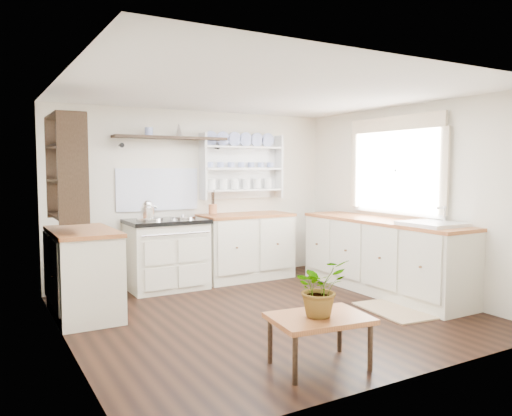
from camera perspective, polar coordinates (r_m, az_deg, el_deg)
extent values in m
cube|color=black|center=(5.38, 1.45, -11.95)|extent=(4.00, 3.80, 0.01)
cube|color=beige|center=(6.86, -6.78, 1.39)|extent=(4.00, 0.02, 2.30)
cube|color=beige|center=(6.44, 16.89, 1.01)|extent=(0.02, 3.80, 2.30)
cube|color=beige|center=(4.47, -20.98, -0.61)|extent=(0.02, 3.80, 2.30)
cube|color=white|center=(5.21, 1.51, 13.07)|extent=(4.00, 3.80, 0.01)
cube|color=white|center=(6.50, 15.75, 4.16)|extent=(0.04, 1.40, 1.00)
cube|color=white|center=(6.49, 15.63, 4.16)|extent=(0.02, 1.50, 1.10)
cube|color=beige|center=(6.49, 15.62, 9.28)|extent=(0.04, 1.55, 0.18)
cube|color=beige|center=(6.44, -10.14, -5.42)|extent=(0.95, 0.62, 0.84)
cube|color=black|center=(6.38, -10.19, -1.50)|extent=(0.99, 0.66, 0.05)
cylinder|color=silver|center=(6.30, -12.07, -1.24)|extent=(0.32, 0.32, 0.03)
cylinder|color=silver|center=(6.45, -8.37, -1.05)|extent=(0.32, 0.32, 0.03)
cylinder|color=silver|center=(6.07, -9.07, -2.94)|extent=(0.86, 0.02, 0.02)
cube|color=beige|center=(6.93, -1.16, -4.46)|extent=(1.25, 0.60, 0.88)
cube|color=brown|center=(6.87, -1.17, -0.83)|extent=(1.27, 0.63, 0.04)
cube|color=beige|center=(6.38, 14.22, -5.40)|extent=(0.60, 2.40, 0.88)
cube|color=brown|center=(6.32, 14.30, -1.46)|extent=(0.62, 2.43, 0.04)
cube|color=white|center=(5.81, 19.43, -2.89)|extent=(0.55, 0.60, 0.28)
cylinder|color=silver|center=(5.94, 20.75, -0.83)|extent=(0.02, 0.02, 0.22)
cube|color=beige|center=(5.51, -19.11, -7.10)|extent=(0.60, 1.10, 0.88)
cube|color=brown|center=(5.44, -19.24, -2.55)|extent=(0.62, 1.13, 0.04)
cube|color=white|center=(7.11, -1.91, 4.76)|extent=(1.20, 0.03, 0.90)
cube|color=white|center=(7.03, -1.56, 4.76)|extent=(1.20, 0.22, 0.02)
cylinder|color=navy|center=(7.05, -1.61, 6.95)|extent=(0.20, 0.02, 0.20)
cube|color=black|center=(6.59, -9.63, 7.92)|extent=(1.50, 0.24, 0.04)
cone|color=black|center=(6.46, -15.29, 6.91)|extent=(0.06, 0.20, 0.06)
cone|color=black|center=(6.90, -4.71, 6.91)|extent=(0.06, 0.20, 0.06)
cube|color=black|center=(5.37, -20.90, 4.49)|extent=(0.28, 0.80, 1.05)
cylinder|color=#AE683F|center=(6.73, -4.96, -0.14)|extent=(0.11, 0.11, 0.13)
cube|color=brown|center=(3.95, 7.26, -12.41)|extent=(0.80, 0.61, 0.04)
cylinder|color=black|center=(3.69, 4.49, -16.92)|extent=(0.04, 0.04, 0.36)
cylinder|color=black|center=(4.05, 1.62, -14.91)|extent=(0.04, 0.04, 0.36)
cylinder|color=black|center=(4.01, 12.92, -15.25)|extent=(0.04, 0.04, 0.36)
cylinder|color=black|center=(4.34, 9.53, -13.62)|extent=(0.04, 0.04, 0.36)
imported|color=#3F7233|center=(3.88, 7.30, -9.00)|extent=(0.40, 0.35, 0.44)
cube|color=#998159|center=(5.66, 15.71, -11.18)|extent=(0.63, 0.90, 0.02)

